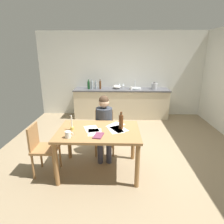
{
  "coord_description": "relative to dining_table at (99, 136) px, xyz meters",
  "views": [
    {
      "loc": [
        -0.11,
        -3.57,
        1.97
      ],
      "look_at": [
        -0.22,
        0.01,
        0.85
      ],
      "focal_mm": 30.72,
      "sensor_mm": 36.0,
      "label": 1
    }
  ],
  "objects": [
    {
      "name": "wine_bottle_on_table",
      "position": [
        0.37,
        0.07,
        0.23
      ],
      "size": [
        0.07,
        0.07,
        0.29
      ],
      "color": "#593319",
      "rests_on": "dining_table"
    },
    {
      "name": "mixing_bowl",
      "position": [
        0.28,
        2.98,
        0.3
      ],
      "size": [
        0.24,
        0.24,
        0.11
      ],
      "primitive_type": "ellipsoid",
      "color": "white",
      "rests_on": "kitchen_counter"
    },
    {
      "name": "wine_glass_by_kettle",
      "position": [
        0.36,
        3.08,
        0.36
      ],
      "size": [
        0.07,
        0.07,
        0.15
      ],
      "color": "silver",
      "rests_on": "kitchen_counter"
    },
    {
      "name": "person_seated",
      "position": [
        0.05,
        0.56,
        0.03
      ],
      "size": [
        0.34,
        0.61,
        1.19
      ],
      "color": "#333842",
      "rests_on": "ground"
    },
    {
      "name": "paper_letter",
      "position": [
        0.28,
        0.01,
        0.1
      ],
      "size": [
        0.29,
        0.35,
        0.0
      ],
      "primitive_type": "cube",
      "rotation": [
        0.0,
        0.0,
        0.33
      ],
      "color": "white",
      "rests_on": "dining_table"
    },
    {
      "name": "book_magazine",
      "position": [
        0.02,
        -0.23,
        0.11
      ],
      "size": [
        0.16,
        0.24,
        0.02
      ],
      "primitive_type": "cube",
      "rotation": [
        0.0,
        0.0,
        -0.18
      ],
      "color": "brown",
      "rests_on": "dining_table"
    },
    {
      "name": "teacup_on_counter",
      "position": [
        0.71,
        2.78,
        0.29
      ],
      "size": [
        0.11,
        0.08,
        0.09
      ],
      "color": "white",
      "rests_on": "kitchen_counter"
    },
    {
      "name": "stovetop_kettle",
      "position": [
        1.42,
        2.93,
        0.35
      ],
      "size": [
        0.18,
        0.18,
        0.22
      ],
      "color": "#B7BABF",
      "rests_on": "kitchen_counter"
    },
    {
      "name": "chair_at_table",
      "position": [
        0.04,
        0.71,
        -0.18
      ],
      "size": [
        0.43,
        0.43,
        0.85
      ],
      "color": "#9E7042",
      "rests_on": "ground"
    },
    {
      "name": "paper_envelope",
      "position": [
        -0.12,
        0.05,
        0.1
      ],
      "size": [
        0.3,
        0.35,
        0.0
      ],
      "primitive_type": "cube",
      "rotation": [
        0.0,
        0.0,
        0.34
      ],
      "color": "white",
      "rests_on": "dining_table"
    },
    {
      "name": "sink_unit",
      "position": [
        0.85,
        2.93,
        0.27
      ],
      "size": [
        0.36,
        0.36,
        0.24
      ],
      "color": "#B2B7BC",
      "rests_on": "kitchen_counter"
    },
    {
      "name": "paper_notice",
      "position": [
        -0.05,
        -0.09,
        0.1
      ],
      "size": [
        0.24,
        0.32,
        0.0
      ],
      "primitive_type": "cube",
      "rotation": [
        0.0,
        0.0,
        0.11
      ],
      "color": "white",
      "rests_on": "dining_table"
    },
    {
      "name": "bottle_wine_red",
      "position": [
        -0.36,
        2.89,
        0.36
      ],
      "size": [
        0.07,
        0.07,
        0.26
      ],
      "color": "#8C999E",
      "rests_on": "kitchen_counter"
    },
    {
      "name": "paper_receipt",
      "position": [
        0.33,
        0.06,
        0.1
      ],
      "size": [
        0.33,
        0.36,
        0.0
      ],
      "primitive_type": "cube",
      "rotation": [
        0.0,
        0.0,
        0.55
      ],
      "color": "white",
      "rests_on": "dining_table"
    },
    {
      "name": "coffee_mug",
      "position": [
        -0.42,
        -0.3,
        0.15
      ],
      "size": [
        0.13,
        0.09,
        0.1
      ],
      "color": "white",
      "rests_on": "dining_table"
    },
    {
      "name": "ground_plane",
      "position": [
        0.42,
        0.69,
        -0.67
      ],
      "size": [
        5.2,
        5.2,
        0.04
      ],
      "primitive_type": "cube",
      "color": "#937F60"
    },
    {
      "name": "wine_glass_near_sink",
      "position": [
        0.48,
        3.08,
        0.36
      ],
      "size": [
        0.07,
        0.07,
        0.15
      ],
      "color": "silver",
      "rests_on": "kitchen_counter"
    },
    {
      "name": "wall_back",
      "position": [
        0.42,
        3.29,
        0.65
      ],
      "size": [
        5.2,
        0.12,
        2.6
      ],
      "primitive_type": "cube",
      "color": "silver",
      "rests_on": "ground"
    },
    {
      "name": "candlestick",
      "position": [
        -0.43,
        0.0,
        0.17
      ],
      "size": [
        0.06,
        0.06,
        0.25
      ],
      "color": "gold",
      "rests_on": "dining_table"
    },
    {
      "name": "dining_table",
      "position": [
        0.0,
        0.0,
        0.0
      ],
      "size": [
        1.34,
        0.93,
        0.76
      ],
      "color": "#9E7042",
      "rests_on": "ground"
    },
    {
      "name": "chair_side_empty",
      "position": [
        -0.93,
        -0.09,
        -0.17
      ],
      "size": [
        0.4,
        0.4,
        0.86
      ],
      "color": "#9E7042",
      "rests_on": "ground"
    },
    {
      "name": "bottle_vinegar",
      "position": [
        -0.48,
        2.89,
        0.37
      ],
      "size": [
        0.08,
        0.08,
        0.29
      ],
      "color": "#8C999E",
      "rests_on": "kitchen_counter"
    },
    {
      "name": "kitchen_counter",
      "position": [
        0.42,
        2.93,
        -0.2
      ],
      "size": [
        2.89,
        0.64,
        0.9
      ],
      "color": "beige",
      "rests_on": "ground"
    },
    {
      "name": "bottle_sauce",
      "position": [
        -0.22,
        2.9,
        0.37
      ],
      "size": [
        0.06,
        0.06,
        0.3
      ],
      "color": "#593319",
      "rests_on": "kitchen_counter"
    },
    {
      "name": "paper_bill",
      "position": [
        0.28,
        0.23,
        0.1
      ],
      "size": [
        0.34,
        0.36,
        0.0
      ],
      "primitive_type": "cube",
      "rotation": [
        0.0,
        0.0,
        -0.63
      ],
      "color": "white",
      "rests_on": "dining_table"
    },
    {
      "name": "bottle_oil",
      "position": [
        -0.58,
        2.89,
        0.37
      ],
      "size": [
        0.08,
        0.08,
        0.29
      ],
      "color": "#194C23",
      "rests_on": "kitchen_counter"
    }
  ]
}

